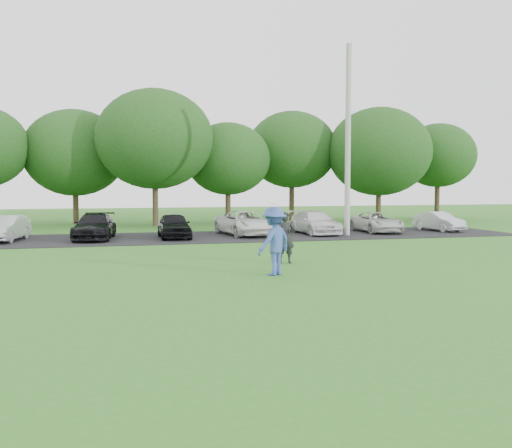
% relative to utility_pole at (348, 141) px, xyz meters
% --- Properties ---
extents(ground, '(100.00, 100.00, 0.00)m').
position_rel_utility_pole_xyz_m(ground, '(-7.01, -12.06, -4.85)').
color(ground, '#2D6F1F').
rests_on(ground, ground).
extents(parking_lot, '(32.00, 6.50, 0.03)m').
position_rel_utility_pole_xyz_m(parking_lot, '(-7.01, 0.94, -4.84)').
color(parking_lot, black).
rests_on(parking_lot, ground).
extents(utility_pole, '(0.28, 0.28, 9.71)m').
position_rel_utility_pole_xyz_m(utility_pole, '(0.00, 0.00, 0.00)').
color(utility_pole, '#A7A8A3').
rests_on(utility_pole, ground).
extents(frisbee_player, '(1.47, 1.35, 2.17)m').
position_rel_utility_pole_xyz_m(frisbee_player, '(-7.18, -11.34, -3.86)').
color(frisbee_player, '#37519D').
rests_on(frisbee_player, ground).
extents(camera_bystander, '(0.66, 0.47, 1.72)m').
position_rel_utility_pole_xyz_m(camera_bystander, '(-6.11, -9.05, -3.99)').
color(camera_bystander, black).
rests_on(camera_bystander, ground).
extents(parked_cars, '(27.98, 4.96, 1.25)m').
position_rel_utility_pole_xyz_m(parked_cars, '(-6.94, 1.03, -4.24)').
color(parked_cars, '#595D61').
rests_on(parked_cars, parking_lot).
extents(tree_row, '(42.39, 9.85, 8.64)m').
position_rel_utility_pole_xyz_m(tree_row, '(-5.50, 10.70, 0.05)').
color(tree_row, '#38281C').
rests_on(tree_row, ground).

